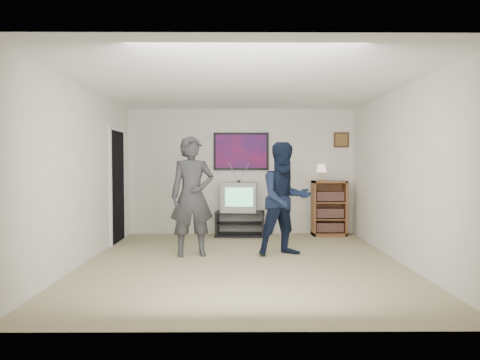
{
  "coord_description": "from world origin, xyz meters",
  "views": [
    {
      "loc": [
        -0.08,
        -6.05,
        1.43
      ],
      "look_at": [
        -0.03,
        0.78,
        1.15
      ],
      "focal_mm": 32.0,
      "sensor_mm": 36.0,
      "label": 1
    }
  ],
  "objects_px": {
    "media_stand": "(240,224)",
    "person_short": "(285,199)",
    "crt_television": "(239,197)",
    "person_tall": "(192,196)",
    "bookshelf": "(329,208)"
  },
  "relations": [
    {
      "from": "crt_television",
      "to": "person_short",
      "type": "xyz_separation_m",
      "value": [
        0.7,
        -1.74,
        0.11
      ]
    },
    {
      "from": "crt_television",
      "to": "person_short",
      "type": "distance_m",
      "value": 1.88
    },
    {
      "from": "bookshelf",
      "to": "person_tall",
      "type": "relative_size",
      "value": 0.59
    },
    {
      "from": "media_stand",
      "to": "person_tall",
      "type": "relative_size",
      "value": 0.53
    },
    {
      "from": "media_stand",
      "to": "crt_television",
      "type": "distance_m",
      "value": 0.52
    },
    {
      "from": "crt_television",
      "to": "person_tall",
      "type": "distance_m",
      "value": 1.91
    },
    {
      "from": "person_tall",
      "to": "person_short",
      "type": "distance_m",
      "value": 1.42
    },
    {
      "from": "media_stand",
      "to": "person_short",
      "type": "relative_size",
      "value": 0.56
    },
    {
      "from": "media_stand",
      "to": "person_tall",
      "type": "height_order",
      "value": "person_tall"
    },
    {
      "from": "crt_television",
      "to": "person_short",
      "type": "bearing_deg",
      "value": -64.18
    },
    {
      "from": "media_stand",
      "to": "crt_television",
      "type": "xyz_separation_m",
      "value": [
        -0.02,
        0.0,
        0.52
      ]
    },
    {
      "from": "crt_television",
      "to": "person_tall",
      "type": "height_order",
      "value": "person_tall"
    },
    {
      "from": "media_stand",
      "to": "person_tall",
      "type": "distance_m",
      "value": 2.03
    },
    {
      "from": "crt_television",
      "to": "person_tall",
      "type": "relative_size",
      "value": 0.37
    },
    {
      "from": "bookshelf",
      "to": "person_short",
      "type": "bearing_deg",
      "value": -120.82
    }
  ]
}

